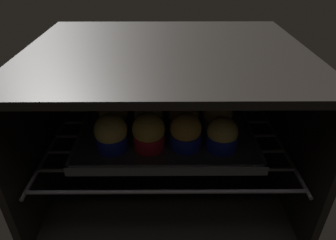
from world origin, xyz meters
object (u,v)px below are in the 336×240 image
object	(u,v)px
muffin_row0_col1	(151,133)
muffin_row0_col3	(224,135)
baking_tray	(168,129)
muffin_row1_col1	(150,116)
muffin_row0_col0	(113,134)
muffin_row1_col2	(185,116)
muffin_row0_col2	(188,132)
muffin_row2_col3	(213,99)
muffin_row2_col0	(122,99)
muffin_row2_col2	(184,99)
muffin_row1_col0	(116,114)
muffin_row2_col1	(152,99)
muffin_row1_col3	(219,115)

from	to	relation	value
muffin_row0_col1	muffin_row0_col3	bearing A→B (deg)	-0.69
baking_tray	muffin_row1_col1	world-z (taller)	muffin_row1_col1
muffin_row0_col0	muffin_row1_col2	size ratio (longest dim) A/B	1.06
muffin_row0_col2	muffin_row2_col3	size ratio (longest dim) A/B	1.04
muffin_row0_col3	muffin_row2_col0	size ratio (longest dim) A/B	0.92
baking_tray	muffin_row2_col0	bearing A→B (deg)	146.20
muffin_row2_col2	muffin_row0_col0	bearing A→B (deg)	-134.47
muffin_row1_col0	muffin_row1_col2	size ratio (longest dim) A/B	1.05
muffin_row1_col1	muffin_row2_col3	bearing A→B (deg)	27.46
baking_tray	muffin_row2_col0	size ratio (longest dim) A/B	5.02
muffin_row1_col2	muffin_row2_col3	size ratio (longest dim) A/B	1.00
muffin_row0_col2	muffin_row2_col3	world-z (taller)	muffin_row0_col2
muffin_row1_col2	muffin_row2_col0	world-z (taller)	muffin_row2_col0
muffin_row2_col0	muffin_row2_col1	xyz separation A→B (cm)	(7.77, 0.09, -0.00)
muffin_row0_col1	muffin_row1_col3	size ratio (longest dim) A/B	1.09
muffin_row2_col1	muffin_row1_col2	bearing A→B (deg)	-45.04
muffin_row0_col2	muffin_row2_col1	world-z (taller)	same
muffin_row1_col0	muffin_row1_col2	bearing A→B (deg)	-0.84
muffin_row0_col3	muffin_row1_col3	distance (cm)	8.65
muffin_row1_col2	muffin_row2_col3	world-z (taller)	same
muffin_row0_col2	muffin_row2_col1	bearing A→B (deg)	117.83
muffin_row1_col0	muffin_row2_col2	xyz separation A→B (cm)	(16.92, 8.29, -0.39)
muffin_row1_col1	muffin_row2_col0	size ratio (longest dim) A/B	0.98
muffin_row0_col1	muffin_row1_col3	world-z (taller)	muffin_row0_col1
muffin_row2_col3	muffin_row0_col2	bearing A→B (deg)	-115.72
muffin_row1_col2	muffin_row1_col3	xyz separation A→B (cm)	(8.07, 0.60, -0.09)
muffin_row2_col3	muffin_row0_col0	bearing A→B (deg)	-145.22
baking_tray	muffin_row2_col2	distance (cm)	10.13
muffin_row0_col1	muffin_row0_col3	distance (cm)	16.00
muffin_row1_col0	muffin_row2_col2	bearing A→B (deg)	26.09
muffin_row1_col0	muffin_row2_col2	size ratio (longest dim) A/B	1.07
muffin_row0_col0	muffin_row2_col2	distance (cm)	23.35
muffin_row0_col1	muffin_row2_col0	size ratio (longest dim) A/B	1.03
muffin_row0_col1	muffin_row1_col1	bearing A→B (deg)	93.21
muffin_row1_col2	muffin_row2_col1	size ratio (longest dim) A/B	0.96
muffin_row1_col0	muffin_row2_col1	bearing A→B (deg)	44.83
muffin_row1_col1	muffin_row1_col3	world-z (taller)	muffin_row1_col1
muffin_row0_col1	muffin_row1_col0	size ratio (longest dim) A/B	1.02
muffin_row1_col0	muffin_row2_col2	distance (cm)	18.84
muffin_row0_col0	muffin_row0_col3	distance (cm)	24.12
muffin_row1_col0	muffin_row2_col0	bearing A→B (deg)	86.54
muffin_row2_col0	muffin_row2_col2	size ratio (longest dim) A/B	1.05
muffin_row0_col2	muffin_row2_col0	xyz separation A→B (cm)	(-16.24, 15.96, -0.05)
muffin_row0_col1	muffin_row0_col2	xyz separation A→B (cm)	(8.05, 0.27, -0.12)
muffin_row0_col1	muffin_row0_col2	distance (cm)	8.05
muffin_row0_col2	muffin_row2_col1	size ratio (longest dim) A/B	1.01
muffin_row2_col3	muffin_row2_col0	bearing A→B (deg)	-179.76
baking_tray	muffin_row2_col0	distance (cm)	15.08
baking_tray	muffin_row1_col2	distance (cm)	5.80
muffin_row0_col2	muffin_row2_col1	xyz separation A→B (cm)	(-8.47, 16.05, -0.05)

